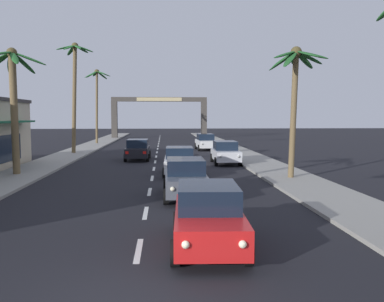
{
  "coord_description": "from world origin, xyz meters",
  "views": [
    {
      "loc": [
        0.68,
        -7.55,
        3.53
      ],
      "look_at": [
        1.76,
        8.0,
        2.2
      ],
      "focal_mm": 38.21,
      "sensor_mm": 36.0,
      "label": 1
    }
  ],
  "objects_px": {
    "sedan_lead_at_stop_bar": "(208,216)",
    "sedan_oncoming_far": "(138,149)",
    "sedan_parked_mid_kerb": "(225,152)",
    "palm_left_second": "(13,90)",
    "sedan_fifth_in_queue": "(179,161)",
    "town_gateway_arch": "(159,111)",
    "traffic_signal_mast": "(289,4)",
    "sedan_parked_nearest_kerb": "(206,142)",
    "palm_left_farthest": "(97,89)",
    "sedan_third_in_queue": "(186,178)",
    "palm_right_second": "(295,81)",
    "palm_left_third": "(75,80)"
  },
  "relations": [
    {
      "from": "sedan_parked_nearest_kerb",
      "to": "sedan_oncoming_far",
      "type": "bearing_deg",
      "value": -124.14
    },
    {
      "from": "sedan_parked_mid_kerb",
      "to": "palm_left_second",
      "type": "relative_size",
      "value": 0.6
    },
    {
      "from": "sedan_lead_at_stop_bar",
      "to": "sedan_oncoming_far",
      "type": "relative_size",
      "value": 1.01
    },
    {
      "from": "sedan_fifth_in_queue",
      "to": "town_gateway_arch",
      "type": "bearing_deg",
      "value": 92.24
    },
    {
      "from": "sedan_parked_mid_kerb",
      "to": "palm_left_farthest",
      "type": "xyz_separation_m",
      "value": [
        -12.93,
        22.38,
        6.12
      ]
    },
    {
      "from": "sedan_parked_nearest_kerb",
      "to": "town_gateway_arch",
      "type": "bearing_deg",
      "value": 102.45
    },
    {
      "from": "palm_left_third",
      "to": "town_gateway_arch",
      "type": "xyz_separation_m",
      "value": [
        7.46,
        27.17,
        -2.54
      ]
    },
    {
      "from": "town_gateway_arch",
      "to": "sedan_oncoming_far",
      "type": "bearing_deg",
      "value": -92.52
    },
    {
      "from": "sedan_oncoming_far",
      "to": "sedan_parked_mid_kerb",
      "type": "relative_size",
      "value": 1.0
    },
    {
      "from": "palm_left_third",
      "to": "sedan_parked_nearest_kerb",
      "type": "bearing_deg",
      "value": 18.62
    },
    {
      "from": "sedan_parked_mid_kerb",
      "to": "palm_left_second",
      "type": "height_order",
      "value": "palm_left_second"
    },
    {
      "from": "palm_right_second",
      "to": "palm_left_second",
      "type": "bearing_deg",
      "value": 171.32
    },
    {
      "from": "traffic_signal_mast",
      "to": "sedan_oncoming_far",
      "type": "distance_m",
      "value": 26.69
    },
    {
      "from": "sedan_lead_at_stop_bar",
      "to": "palm_left_third",
      "type": "bearing_deg",
      "value": 108.61
    },
    {
      "from": "sedan_third_in_queue",
      "to": "sedan_fifth_in_queue",
      "type": "height_order",
      "value": "same"
    },
    {
      "from": "sedan_third_in_queue",
      "to": "sedan_oncoming_far",
      "type": "height_order",
      "value": "same"
    },
    {
      "from": "traffic_signal_mast",
      "to": "sedan_fifth_in_queue",
      "type": "bearing_deg",
      "value": 94.18
    },
    {
      "from": "sedan_fifth_in_queue",
      "to": "sedan_parked_nearest_kerb",
      "type": "height_order",
      "value": "same"
    },
    {
      "from": "sedan_oncoming_far",
      "to": "sedan_parked_nearest_kerb",
      "type": "bearing_deg",
      "value": 55.86
    },
    {
      "from": "town_gateway_arch",
      "to": "palm_left_third",
      "type": "bearing_deg",
      "value": -105.36
    },
    {
      "from": "palm_right_second",
      "to": "sedan_lead_at_stop_bar",
      "type": "bearing_deg",
      "value": -117.92
    },
    {
      "from": "palm_left_farthest",
      "to": "town_gateway_arch",
      "type": "bearing_deg",
      "value": 59.88
    },
    {
      "from": "sedan_lead_at_stop_bar",
      "to": "sedan_third_in_queue",
      "type": "bearing_deg",
      "value": 92.06
    },
    {
      "from": "palm_left_third",
      "to": "palm_right_second",
      "type": "xyz_separation_m",
      "value": [
        15.35,
        -16.34,
        -1.36
      ]
    },
    {
      "from": "sedan_third_in_queue",
      "to": "town_gateway_arch",
      "type": "distance_m",
      "value": 48.19
    },
    {
      "from": "sedan_lead_at_stop_bar",
      "to": "sedan_parked_mid_kerb",
      "type": "relative_size",
      "value": 1.01
    },
    {
      "from": "sedan_lead_at_stop_bar",
      "to": "town_gateway_arch",
      "type": "relative_size",
      "value": 0.3
    },
    {
      "from": "sedan_oncoming_far",
      "to": "sedan_lead_at_stop_bar",
      "type": "bearing_deg",
      "value": -81.61
    },
    {
      "from": "palm_left_farthest",
      "to": "town_gateway_arch",
      "type": "xyz_separation_m",
      "value": [
        7.69,
        13.25,
        -2.68
      ]
    },
    {
      "from": "sedan_parked_mid_kerb",
      "to": "sedan_parked_nearest_kerb",
      "type": "bearing_deg",
      "value": 90.83
    },
    {
      "from": "palm_right_second",
      "to": "town_gateway_arch",
      "type": "bearing_deg",
      "value": 100.27
    },
    {
      "from": "traffic_signal_mast",
      "to": "sedan_lead_at_stop_bar",
      "type": "distance_m",
      "value": 5.94
    },
    {
      "from": "palm_left_third",
      "to": "town_gateway_arch",
      "type": "distance_m",
      "value": 28.29
    },
    {
      "from": "palm_left_farthest",
      "to": "sedan_third_in_queue",
      "type": "bearing_deg",
      "value": -75.03
    },
    {
      "from": "palm_right_second",
      "to": "sedan_third_in_queue",
      "type": "bearing_deg",
      "value": -144.13
    },
    {
      "from": "sedan_parked_mid_kerb",
      "to": "sedan_oncoming_far",
      "type": "bearing_deg",
      "value": 155.03
    },
    {
      "from": "traffic_signal_mast",
      "to": "sedan_third_in_queue",
      "type": "bearing_deg",
      "value": 96.87
    },
    {
      "from": "palm_left_farthest",
      "to": "town_gateway_arch",
      "type": "height_order",
      "value": "palm_left_farthest"
    },
    {
      "from": "sedan_fifth_in_queue",
      "to": "sedan_oncoming_far",
      "type": "xyz_separation_m",
      "value": [
        -3.04,
        8.69,
        0.0
      ]
    },
    {
      "from": "sedan_lead_at_stop_bar",
      "to": "palm_left_farthest",
      "type": "distance_m",
      "value": 43.13
    },
    {
      "from": "sedan_lead_at_stop_bar",
      "to": "sedan_third_in_queue",
      "type": "distance_m",
      "value": 6.83
    },
    {
      "from": "palm_left_third",
      "to": "palm_left_farthest",
      "type": "bearing_deg",
      "value": 90.92
    },
    {
      "from": "palm_left_second",
      "to": "palm_right_second",
      "type": "xyz_separation_m",
      "value": [
        15.94,
        -2.43,
        0.42
      ]
    },
    {
      "from": "palm_left_third",
      "to": "palm_right_second",
      "type": "distance_m",
      "value": 22.46
    },
    {
      "from": "sedan_third_in_queue",
      "to": "palm_left_farthest",
      "type": "height_order",
      "value": "palm_left_farthest"
    },
    {
      "from": "traffic_signal_mast",
      "to": "palm_right_second",
      "type": "relative_size",
      "value": 1.52
    },
    {
      "from": "palm_left_farthest",
      "to": "palm_right_second",
      "type": "height_order",
      "value": "palm_left_farthest"
    },
    {
      "from": "town_gateway_arch",
      "to": "sedan_third_in_queue",
      "type": "bearing_deg",
      "value": -88.07
    },
    {
      "from": "sedan_lead_at_stop_bar",
      "to": "palm_right_second",
      "type": "xyz_separation_m",
      "value": [
        6.02,
        11.36,
        4.62
      ]
    },
    {
      "from": "sedan_parked_nearest_kerb",
      "to": "town_gateway_arch",
      "type": "height_order",
      "value": "town_gateway_arch"
    }
  ]
}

